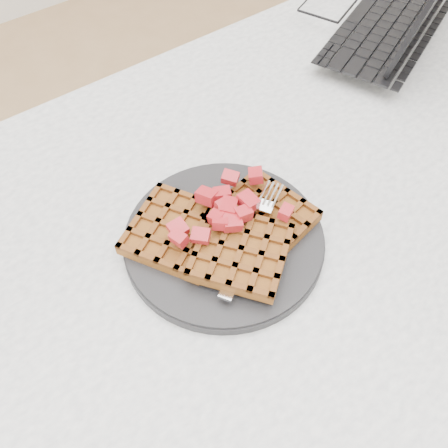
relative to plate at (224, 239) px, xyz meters
name	(u,v)px	position (x,y,z in m)	size (l,w,h in m)	color
ground	(256,398)	(0.09, -0.02, -0.76)	(4.00, 4.00, 0.00)	tan
table	(279,264)	(0.09, -0.02, -0.12)	(1.20, 0.80, 0.75)	silver
plate	(224,239)	(0.00, 0.00, 0.00)	(0.25, 0.25, 0.02)	black
waffles	(226,232)	(0.00, 0.00, 0.02)	(0.23, 0.22, 0.03)	brown
strawberry_pile	(224,217)	(0.00, 0.00, 0.05)	(0.15, 0.15, 0.02)	maroon
fork	(255,235)	(0.03, -0.03, 0.02)	(0.02, 0.18, 0.02)	silver
laptop	(378,10)	(0.50, 0.22, 0.03)	(0.43, 0.38, 0.25)	black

